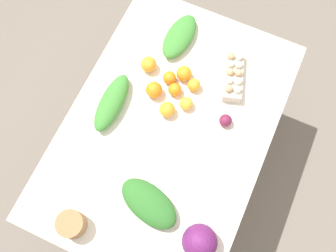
% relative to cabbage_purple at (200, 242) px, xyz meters
% --- Properties ---
extents(ground_plane, '(8.00, 8.00, 0.00)m').
position_rel_cabbage_purple_xyz_m(ground_plane, '(-0.44, -0.35, -0.84)').
color(ground_plane, '#70665B').
extents(dining_table, '(1.43, 0.98, 0.76)m').
position_rel_cabbage_purple_xyz_m(dining_table, '(-0.44, -0.35, -0.17)').
color(dining_table, silver).
rests_on(dining_table, ground_plane).
extents(cabbage_purple, '(0.16, 0.16, 0.16)m').
position_rel_cabbage_purple_xyz_m(cabbage_purple, '(0.00, 0.00, 0.00)').
color(cabbage_purple, '#601E5B').
rests_on(cabbage_purple, dining_table).
extents(egg_carton, '(0.28, 0.17, 0.09)m').
position_rel_cabbage_purple_xyz_m(egg_carton, '(-0.82, -0.16, -0.04)').
color(egg_carton, beige).
rests_on(egg_carton, dining_table).
extents(paper_bag, '(0.12, 0.12, 0.10)m').
position_rel_cabbage_purple_xyz_m(paper_bag, '(0.16, -0.54, -0.03)').
color(paper_bag, '#997047').
rests_on(paper_bag, dining_table).
extents(greens_bunch_chard, '(0.33, 0.13, 0.08)m').
position_rel_cabbage_purple_xyz_m(greens_bunch_chard, '(-0.43, -0.65, -0.04)').
color(greens_bunch_chard, '#3D8433').
rests_on(greens_bunch_chard, dining_table).
extents(greens_bunch_kale, '(0.24, 0.33, 0.09)m').
position_rel_cabbage_purple_xyz_m(greens_bunch_kale, '(-0.06, -0.27, -0.03)').
color(greens_bunch_kale, '#2D6B28').
rests_on(greens_bunch_kale, dining_table).
extents(greens_bunch_beet_tops, '(0.30, 0.15, 0.07)m').
position_rel_cabbage_purple_xyz_m(greens_bunch_beet_tops, '(-0.92, -0.50, -0.04)').
color(greens_bunch_beet_tops, '#3D8433').
rests_on(greens_bunch_beet_tops, dining_table).
extents(beet_root, '(0.06, 0.06, 0.06)m').
position_rel_cabbage_purple_xyz_m(beet_root, '(-0.58, -0.10, -0.05)').
color(beet_root, maroon).
rests_on(beet_root, dining_table).
extents(orange_0, '(0.07, 0.07, 0.07)m').
position_rel_cabbage_purple_xyz_m(orange_0, '(-0.63, -0.40, -0.04)').
color(orange_0, orange).
rests_on(orange_0, dining_table).
extents(orange_1, '(0.08, 0.08, 0.08)m').
position_rel_cabbage_purple_xyz_m(orange_1, '(-0.58, -0.49, -0.04)').
color(orange_1, orange).
rests_on(orange_1, dining_table).
extents(orange_2, '(0.07, 0.07, 0.07)m').
position_rel_cabbage_purple_xyz_m(orange_2, '(-0.69, -0.32, -0.04)').
color(orange_2, orange).
rests_on(orange_2, dining_table).
extents(orange_3, '(0.08, 0.08, 0.08)m').
position_rel_cabbage_purple_xyz_m(orange_3, '(-0.70, -0.57, -0.04)').
color(orange_3, orange).
rests_on(orange_3, dining_table).
extents(orange_4, '(0.07, 0.07, 0.07)m').
position_rel_cabbage_purple_xyz_m(orange_4, '(-0.58, -0.31, -0.04)').
color(orange_4, '#F9A833').
rests_on(orange_4, dining_table).
extents(orange_5, '(0.07, 0.07, 0.07)m').
position_rel_cabbage_purple_xyz_m(orange_5, '(-0.67, -0.45, -0.04)').
color(orange_5, orange).
rests_on(orange_5, dining_table).
extents(orange_6, '(0.08, 0.08, 0.08)m').
position_rel_cabbage_purple_xyz_m(orange_6, '(-0.72, -0.39, -0.04)').
color(orange_6, orange).
rests_on(orange_6, dining_table).
extents(orange_7, '(0.08, 0.08, 0.08)m').
position_rel_cabbage_purple_xyz_m(orange_7, '(-0.51, -0.39, -0.04)').
color(orange_7, orange).
rests_on(orange_7, dining_table).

